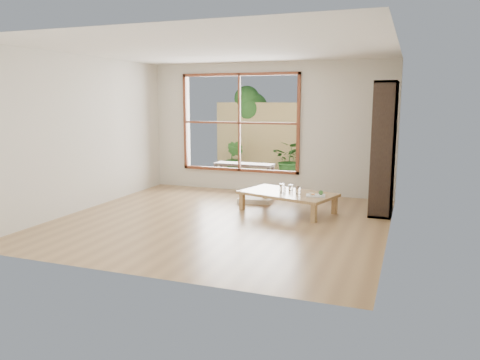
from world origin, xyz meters
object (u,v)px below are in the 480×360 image
object	(u,v)px
bookshelf	(384,148)
food_tray	(317,195)
low_table	(288,195)
garden_bench	(244,166)

from	to	relation	value
bookshelf	food_tray	xyz separation A→B (m)	(-0.96, -0.67, -0.72)
low_table	bookshelf	world-z (taller)	bookshelf
low_table	food_tray	world-z (taller)	food_tray
food_tray	low_table	bearing A→B (deg)	154.13
low_table	bookshelf	distance (m)	1.75
bookshelf	food_tray	size ratio (longest dim) A/B	6.46
bookshelf	garden_bench	distance (m)	3.69
garden_bench	low_table	bearing A→B (deg)	-54.42
low_table	garden_bench	xyz separation A→B (m)	(-1.63, 2.38, 0.09)
food_tray	garden_bench	bearing A→B (deg)	120.57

